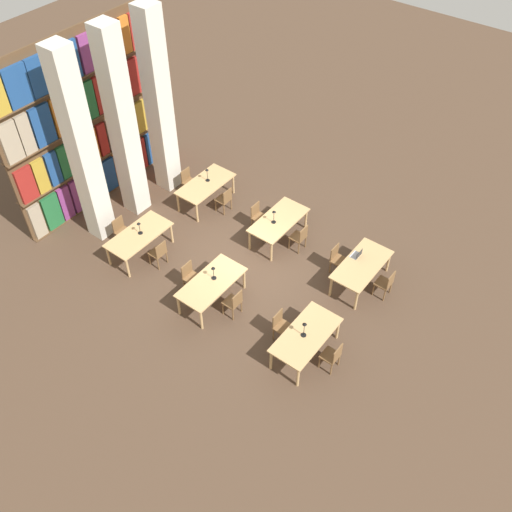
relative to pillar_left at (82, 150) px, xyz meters
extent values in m
plane|color=#4C3828|center=(1.48, -4.52, -3.00)|extent=(40.00, 40.00, 0.00)
cube|color=brown|center=(1.48, 1.37, -0.25)|extent=(6.10, 0.06, 5.50)
cube|color=brown|center=(1.48, 1.37, -2.98)|extent=(6.10, 0.35, 0.03)
cube|color=tan|center=(-1.28, 1.34, -2.39)|extent=(0.39, 0.20, 1.16)
cube|color=#236B38|center=(-0.73, 1.34, -2.39)|extent=(0.56, 0.20, 1.16)
cube|color=#84387A|center=(-0.22, 1.34, -2.39)|extent=(0.39, 0.20, 1.16)
cube|color=#84387A|center=(0.24, 1.34, -2.39)|extent=(0.38, 0.20, 1.16)
cube|color=orange|center=(0.66, 1.34, -2.39)|extent=(0.39, 0.20, 1.16)
cube|color=tan|center=(1.05, 1.34, -2.39)|extent=(0.26, 0.20, 1.16)
cube|color=navy|center=(1.51, 1.34, -2.39)|extent=(0.61, 0.20, 1.16)
cube|color=orange|center=(2.16, 1.34, -2.39)|extent=(0.63, 0.20, 1.16)
cube|color=maroon|center=(2.87, 1.34, -2.39)|extent=(0.67, 0.20, 1.16)
cube|color=navy|center=(3.53, 1.34, -2.39)|extent=(0.54, 0.20, 1.16)
cube|color=maroon|center=(4.10, 1.34, -2.39)|extent=(0.54, 0.20, 1.16)
cube|color=brown|center=(1.48, 1.37, -1.61)|extent=(6.10, 0.35, 0.03)
cube|color=maroon|center=(-1.21, 1.34, -1.05)|extent=(0.52, 0.20, 1.09)
cube|color=#B7932D|center=(-0.72, 1.34, -1.05)|extent=(0.38, 0.20, 1.09)
cube|color=navy|center=(-0.27, 1.34, -1.05)|extent=(0.38, 0.20, 1.09)
cube|color=#236B38|center=(0.16, 1.34, -1.05)|extent=(0.39, 0.20, 1.09)
cube|color=#84387A|center=(0.72, 1.34, -1.05)|extent=(0.68, 0.20, 1.09)
cube|color=orange|center=(1.24, 1.34, -1.05)|extent=(0.32, 0.20, 1.09)
cube|color=maroon|center=(1.62, 1.34, -1.05)|extent=(0.30, 0.20, 1.09)
cube|color=tan|center=(2.04, 1.34, -1.05)|extent=(0.40, 0.20, 1.09)
cube|color=maroon|center=(2.49, 1.34, -1.05)|extent=(0.43, 0.20, 1.09)
cube|color=#B7932D|center=(3.13, 1.34, -1.05)|extent=(0.70, 0.20, 1.09)
cube|color=orange|center=(3.85, 1.34, -1.05)|extent=(0.63, 0.20, 1.09)
cube|color=#236B38|center=(4.35, 1.34, -1.05)|extent=(0.26, 0.20, 1.09)
cube|color=brown|center=(1.48, 1.37, -0.23)|extent=(6.10, 0.35, 0.03)
cube|color=tan|center=(-1.22, 1.34, 0.37)|extent=(0.51, 0.20, 1.17)
cube|color=tan|center=(-0.75, 1.34, 0.37)|extent=(0.37, 0.20, 1.17)
cube|color=navy|center=(-0.19, 1.34, 0.37)|extent=(0.63, 0.20, 1.17)
cube|color=orange|center=(0.44, 1.34, 0.37)|extent=(0.50, 0.20, 1.17)
cube|color=orange|center=(0.88, 1.34, 0.37)|extent=(0.26, 0.20, 1.17)
cube|color=#236B38|center=(1.36, 1.34, 0.37)|extent=(0.62, 0.20, 1.17)
cube|color=maroon|center=(1.83, 1.34, 0.37)|extent=(0.26, 0.20, 1.17)
cube|color=navy|center=(2.12, 1.34, 0.37)|extent=(0.27, 0.20, 1.17)
cube|color=navy|center=(2.61, 1.34, 0.37)|extent=(0.56, 0.20, 1.17)
cube|color=maroon|center=(3.18, 1.34, 0.37)|extent=(0.52, 0.20, 1.17)
cube|color=#84387A|center=(3.78, 1.34, 0.37)|extent=(0.56, 0.20, 1.17)
cube|color=orange|center=(4.29, 1.34, 0.37)|extent=(0.37, 0.20, 1.17)
cube|color=brown|center=(1.48, 1.37, 1.14)|extent=(6.10, 0.35, 0.03)
cube|color=navy|center=(-0.54, 1.34, 1.70)|extent=(0.68, 0.20, 1.08)
cube|color=navy|center=(0.17, 1.34, 1.70)|extent=(0.70, 0.20, 1.08)
cube|color=#B7932D|center=(0.82, 1.34, 1.70)|extent=(0.46, 0.20, 1.08)
cube|color=navy|center=(1.26, 1.34, 1.70)|extent=(0.37, 0.20, 1.08)
cube|color=#84387A|center=(1.75, 1.34, 1.70)|extent=(0.46, 0.20, 1.08)
cube|color=navy|center=(2.24, 1.34, 1.70)|extent=(0.43, 0.20, 1.08)
cube|color=maroon|center=(2.73, 1.34, 1.70)|extent=(0.46, 0.20, 1.08)
cube|color=orange|center=(3.19, 1.34, 1.70)|extent=(0.32, 0.20, 1.08)
cube|color=maroon|center=(3.63, 1.34, 1.70)|extent=(0.51, 0.20, 1.08)
cube|color=#84387A|center=(4.07, 1.34, 1.70)|extent=(0.26, 0.20, 1.08)
cube|color=navy|center=(4.37, 1.34, 1.70)|extent=(0.23, 0.20, 1.08)
cube|color=silver|center=(0.00, 0.00, 0.00)|extent=(0.62, 0.62, 6.00)
cube|color=silver|center=(1.48, 0.00, 0.00)|extent=(0.62, 0.62, 6.00)
cube|color=silver|center=(2.96, 0.00, 0.00)|extent=(0.62, 0.62, 6.00)
cube|color=tan|center=(0.04, -7.45, -2.26)|extent=(1.94, 0.96, 0.04)
cylinder|color=tan|center=(-0.86, -7.85, -2.64)|extent=(0.07, 0.07, 0.72)
cylinder|color=tan|center=(0.93, -7.85, -2.64)|extent=(0.07, 0.07, 0.72)
cylinder|color=tan|center=(-0.86, -7.05, -2.64)|extent=(0.07, 0.07, 0.72)
cylinder|color=tan|center=(0.93, -7.05, -2.64)|extent=(0.07, 0.07, 0.72)
cylinder|color=brown|center=(-0.11, -7.98, -2.79)|extent=(0.04, 0.04, 0.43)
cylinder|color=brown|center=(0.25, -7.98, -2.79)|extent=(0.04, 0.04, 0.43)
cylinder|color=brown|center=(-0.11, -8.32, -2.79)|extent=(0.04, 0.04, 0.43)
cylinder|color=brown|center=(0.25, -8.32, -2.79)|extent=(0.04, 0.04, 0.43)
cube|color=brown|center=(0.07, -8.15, -2.55)|extent=(0.42, 0.40, 0.04)
cube|color=brown|center=(0.07, -8.33, -2.32)|extent=(0.40, 0.03, 0.42)
cylinder|color=brown|center=(0.25, -6.92, -2.79)|extent=(0.04, 0.04, 0.43)
cylinder|color=brown|center=(-0.11, -6.92, -2.79)|extent=(0.04, 0.04, 0.43)
cylinder|color=brown|center=(0.25, -6.58, -2.79)|extent=(0.04, 0.04, 0.43)
cylinder|color=brown|center=(-0.11, -6.58, -2.79)|extent=(0.04, 0.04, 0.43)
cube|color=brown|center=(0.07, -6.75, -2.55)|extent=(0.42, 0.40, 0.04)
cube|color=brown|center=(0.07, -6.57, -2.32)|extent=(0.40, 0.03, 0.42)
cylinder|color=black|center=(-0.03, -7.41, -2.23)|extent=(0.14, 0.14, 0.01)
cylinder|color=black|center=(-0.03, -7.41, -2.02)|extent=(0.02, 0.02, 0.41)
cone|color=black|center=(-0.03, -7.41, -1.78)|extent=(0.11, 0.11, 0.07)
cube|color=tan|center=(2.93, -7.34, -2.26)|extent=(1.94, 0.96, 0.04)
cylinder|color=tan|center=(2.04, -7.74, -2.64)|extent=(0.07, 0.07, 0.72)
cylinder|color=tan|center=(3.82, -7.74, -2.64)|extent=(0.07, 0.07, 0.72)
cylinder|color=tan|center=(2.04, -6.94, -2.64)|extent=(0.07, 0.07, 0.72)
cylinder|color=tan|center=(3.82, -6.94, -2.64)|extent=(0.07, 0.07, 0.72)
cylinder|color=brown|center=(2.77, -7.87, -2.79)|extent=(0.04, 0.04, 0.43)
cylinder|color=brown|center=(3.13, -7.87, -2.79)|extent=(0.04, 0.04, 0.43)
cylinder|color=brown|center=(2.77, -8.21, -2.79)|extent=(0.04, 0.04, 0.43)
cylinder|color=brown|center=(3.13, -8.21, -2.79)|extent=(0.04, 0.04, 0.43)
cube|color=brown|center=(2.95, -8.04, -2.55)|extent=(0.42, 0.40, 0.04)
cube|color=brown|center=(2.95, -8.22, -2.32)|extent=(0.40, 0.03, 0.42)
cylinder|color=brown|center=(3.13, -6.81, -2.79)|extent=(0.04, 0.04, 0.43)
cylinder|color=brown|center=(2.77, -6.81, -2.79)|extent=(0.04, 0.04, 0.43)
cylinder|color=brown|center=(3.13, -6.47, -2.79)|extent=(0.04, 0.04, 0.43)
cylinder|color=brown|center=(2.77, -6.47, -2.79)|extent=(0.04, 0.04, 0.43)
cube|color=brown|center=(2.95, -6.64, -2.55)|extent=(0.42, 0.40, 0.04)
cube|color=brown|center=(2.95, -6.46, -2.32)|extent=(0.40, 0.03, 0.42)
cube|color=silver|center=(3.11, -7.02, -2.24)|extent=(0.32, 0.22, 0.01)
cube|color=black|center=(3.11, -7.13, -2.13)|extent=(0.32, 0.01, 0.20)
cube|color=tan|center=(-0.06, -4.50, -2.26)|extent=(1.94, 0.96, 0.04)
cylinder|color=tan|center=(-0.95, -4.89, -2.64)|extent=(0.07, 0.07, 0.72)
cylinder|color=tan|center=(0.83, -4.89, -2.64)|extent=(0.07, 0.07, 0.72)
cylinder|color=tan|center=(-0.95, -4.10, -2.64)|extent=(0.07, 0.07, 0.72)
cylinder|color=tan|center=(0.83, -4.10, -2.64)|extent=(0.07, 0.07, 0.72)
cylinder|color=brown|center=(-0.25, -5.02, -2.79)|extent=(0.04, 0.04, 0.43)
cylinder|color=brown|center=(0.11, -5.02, -2.79)|extent=(0.04, 0.04, 0.43)
cylinder|color=brown|center=(-0.25, -5.36, -2.79)|extent=(0.04, 0.04, 0.43)
cylinder|color=brown|center=(0.11, -5.36, -2.79)|extent=(0.04, 0.04, 0.43)
cube|color=brown|center=(-0.07, -5.19, -2.55)|extent=(0.42, 0.40, 0.04)
cube|color=brown|center=(-0.07, -5.38, -2.32)|extent=(0.40, 0.03, 0.42)
cylinder|color=brown|center=(0.11, -3.97, -2.79)|extent=(0.04, 0.04, 0.43)
cylinder|color=brown|center=(-0.25, -3.97, -2.79)|extent=(0.04, 0.04, 0.43)
cylinder|color=brown|center=(0.11, -3.63, -2.79)|extent=(0.04, 0.04, 0.43)
cylinder|color=brown|center=(-0.25, -3.63, -2.79)|extent=(0.04, 0.04, 0.43)
cube|color=brown|center=(-0.07, -3.80, -2.55)|extent=(0.42, 0.40, 0.04)
cube|color=brown|center=(-0.07, -3.61, -2.32)|extent=(0.40, 0.03, 0.42)
cylinder|color=black|center=(0.08, -4.47, -2.23)|extent=(0.14, 0.14, 0.01)
cylinder|color=black|center=(0.08, -4.47, -2.05)|extent=(0.02, 0.02, 0.36)
cone|color=black|center=(0.08, -4.47, -1.83)|extent=(0.11, 0.11, 0.07)
cube|color=tan|center=(3.03, -4.46, -2.26)|extent=(1.94, 0.96, 0.04)
cylinder|color=tan|center=(2.14, -4.86, -2.64)|extent=(0.07, 0.07, 0.72)
cylinder|color=tan|center=(3.92, -4.86, -2.64)|extent=(0.07, 0.07, 0.72)
cylinder|color=tan|center=(2.14, -4.07, -2.64)|extent=(0.07, 0.07, 0.72)
cylinder|color=tan|center=(3.92, -4.07, -2.64)|extent=(0.07, 0.07, 0.72)
cylinder|color=brown|center=(2.86, -4.99, -2.79)|extent=(0.04, 0.04, 0.43)
cylinder|color=brown|center=(3.22, -4.99, -2.79)|extent=(0.04, 0.04, 0.43)
cylinder|color=brown|center=(2.86, -5.33, -2.79)|extent=(0.04, 0.04, 0.43)
cylinder|color=brown|center=(3.22, -5.33, -2.79)|extent=(0.04, 0.04, 0.43)
cube|color=brown|center=(3.04, -5.16, -2.55)|extent=(0.42, 0.40, 0.04)
cube|color=brown|center=(3.04, -5.35, -2.32)|extent=(0.40, 0.03, 0.42)
cylinder|color=brown|center=(3.22, -3.94, -2.79)|extent=(0.04, 0.04, 0.43)
cylinder|color=brown|center=(2.86, -3.94, -2.79)|extent=(0.04, 0.04, 0.43)
cylinder|color=brown|center=(3.22, -3.60, -2.79)|extent=(0.04, 0.04, 0.43)
cylinder|color=brown|center=(2.86, -3.60, -2.79)|extent=(0.04, 0.04, 0.43)
cube|color=brown|center=(3.04, -3.77, -2.55)|extent=(0.42, 0.40, 0.04)
cube|color=brown|center=(3.04, -3.58, -2.32)|extent=(0.40, 0.03, 0.42)
cylinder|color=black|center=(2.84, -4.42, -2.23)|extent=(0.14, 0.14, 0.01)
cylinder|color=black|center=(2.84, -4.42, -2.04)|extent=(0.02, 0.02, 0.38)
cone|color=black|center=(2.84, -4.42, -1.82)|extent=(0.11, 0.11, 0.07)
cube|color=tan|center=(0.06, -1.64, -2.26)|extent=(1.94, 0.96, 0.04)
cylinder|color=tan|center=(-0.83, -2.04, -2.64)|extent=(0.07, 0.07, 0.72)
cylinder|color=tan|center=(0.96, -2.04, -2.64)|extent=(0.07, 0.07, 0.72)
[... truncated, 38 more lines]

